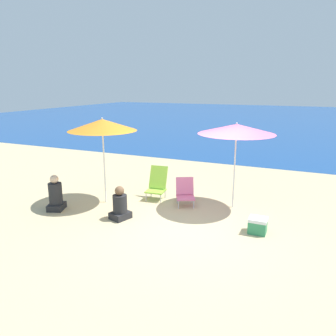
% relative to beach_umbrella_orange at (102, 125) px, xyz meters
% --- Properties ---
extents(ground_plane, '(60.00, 60.00, 0.00)m').
position_rel_beach_umbrella_orange_xyz_m(ground_plane, '(2.53, -0.56, -2.09)').
color(ground_plane, '#C6B284').
extents(sea_water, '(60.00, 40.00, 0.01)m').
position_rel_beach_umbrella_orange_xyz_m(sea_water, '(2.53, 25.57, -2.08)').
color(sea_water, '#19478C').
rests_on(sea_water, ground).
extents(beach_umbrella_orange, '(1.77, 1.77, 2.28)m').
position_rel_beach_umbrella_orange_xyz_m(beach_umbrella_orange, '(0.00, 0.00, 0.00)').
color(beach_umbrella_orange, white).
rests_on(beach_umbrella_orange, ground).
extents(beach_umbrella_pink, '(1.91, 1.91, 2.20)m').
position_rel_beach_umbrella_orange_xyz_m(beach_umbrella_pink, '(3.23, 1.01, -0.05)').
color(beach_umbrella_pink, white).
rests_on(beach_umbrella_pink, ground).
extents(beach_chair_lime, '(0.55, 0.64, 0.89)m').
position_rel_beach_umbrella_orange_xyz_m(beach_chair_lime, '(1.13, 0.85, -1.65)').
color(beach_chair_lime, silver).
rests_on(beach_chair_lime, ground).
extents(beach_chair_pink, '(0.66, 0.69, 0.71)m').
position_rel_beach_umbrella_orange_xyz_m(beach_chair_pink, '(2.03, 0.68, -1.73)').
color(beach_chair_pink, silver).
rests_on(beach_chair_pink, ground).
extents(person_seated_near, '(0.49, 0.53, 0.80)m').
position_rel_beach_umbrella_orange_xyz_m(person_seated_near, '(0.96, -0.81, -1.77)').
color(person_seated_near, '#262628').
rests_on(person_seated_near, ground).
extents(person_seated_far, '(0.49, 0.53, 0.91)m').
position_rel_beach_umbrella_orange_xyz_m(person_seated_far, '(-0.83, -0.97, -1.71)').
color(person_seated_far, '#262628').
rests_on(person_seated_far, ground).
extents(cooler_box, '(0.38, 0.35, 0.34)m').
position_rel_beach_umbrella_orange_xyz_m(cooler_box, '(4.06, -0.29, -1.92)').
color(cooler_box, '#338C59').
rests_on(cooler_box, ground).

